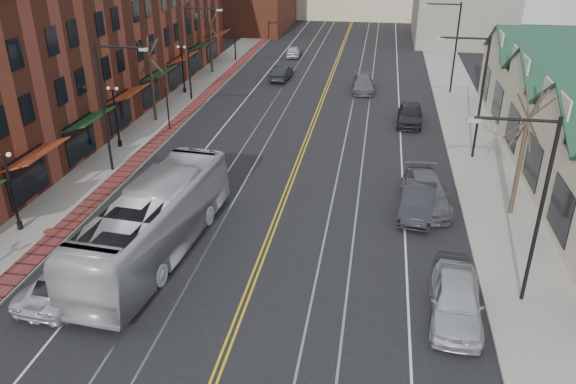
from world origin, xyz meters
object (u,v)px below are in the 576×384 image
(parked_car_d, at_px, (410,114))
(parked_suv, at_px, (70,278))
(parked_car_b, at_px, (418,201))
(parked_car_a, at_px, (456,300))
(parked_car_c, at_px, (426,192))
(transit_bus, at_px, (155,222))

(parked_car_d, bearing_deg, parked_suv, -117.98)
(parked_car_b, height_order, parked_car_d, parked_car_d)
(parked_suv, height_order, parked_car_b, parked_car_b)
(parked_car_a, bearing_deg, parked_car_c, 97.80)
(transit_bus, relative_size, parked_car_b, 2.56)
(transit_bus, height_order, parked_car_d, transit_bus)
(parked_car_c, xyz_separation_m, parked_car_d, (-0.46, 14.17, -0.01))
(parked_car_d, bearing_deg, parked_car_b, -87.13)
(parked_car_a, height_order, parked_car_b, parked_car_a)
(transit_bus, height_order, parked_car_b, transit_bus)
(parked_car_b, bearing_deg, parked_suv, -139.00)
(parked_suv, height_order, parked_car_d, parked_car_d)
(transit_bus, relative_size, parked_car_d, 2.61)
(parked_suv, xyz_separation_m, parked_car_b, (15.00, 9.81, 0.07))
(transit_bus, xyz_separation_m, parked_car_d, (12.50, 21.47, -0.92))
(transit_bus, distance_m, parked_car_b, 13.97)
(transit_bus, bearing_deg, parked_suv, 60.40)
(transit_bus, relative_size, parked_car_a, 2.49)
(transit_bus, distance_m, parked_suv, 4.53)
(parked_car_b, relative_size, parked_car_c, 0.86)
(parked_car_b, distance_m, parked_car_d, 15.31)
(transit_bus, xyz_separation_m, parked_car_c, (12.96, 7.30, -0.90))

